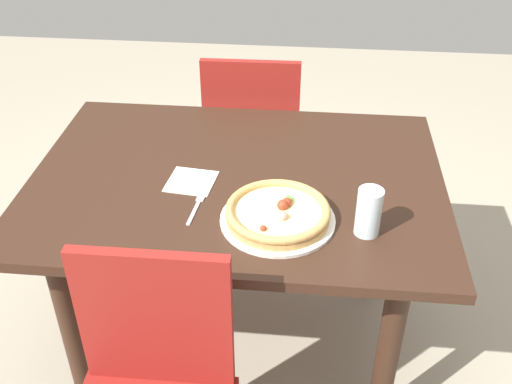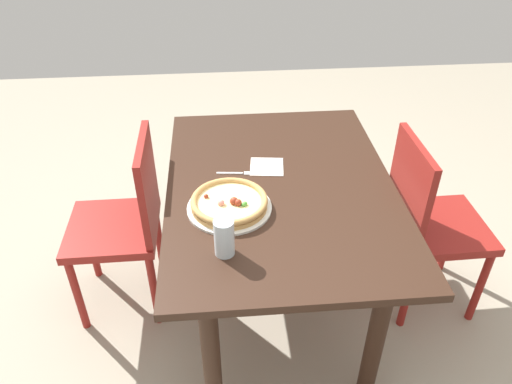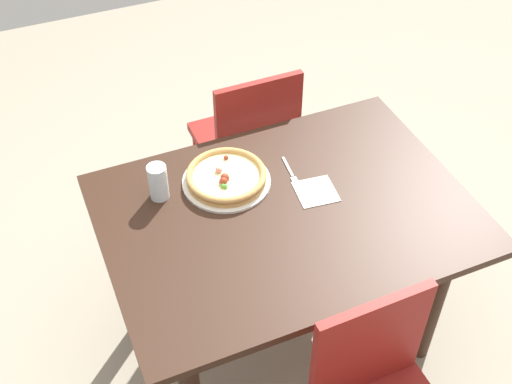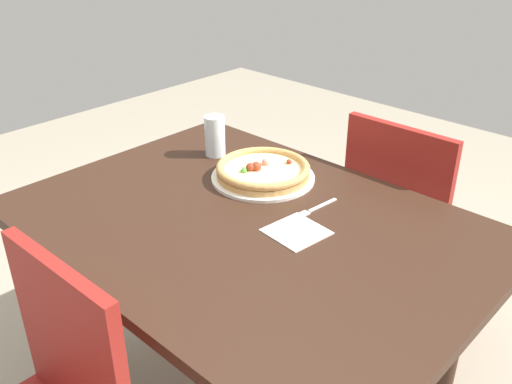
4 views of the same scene
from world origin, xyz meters
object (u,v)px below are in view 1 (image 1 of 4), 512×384
Objects in this scene: dining_table at (237,206)px; chair_far at (253,138)px; napkin at (191,181)px; plate at (278,220)px; pizza at (278,212)px; fork at (197,205)px; drinking_glass at (369,212)px.

chair_far is (-0.02, 0.67, -0.13)m from dining_table.
chair_far is 0.77m from napkin.
pizza is (0.00, 0.00, 0.03)m from plate.
plate is at bearing -56.51° from dining_table.
fork is at bearing -71.02° from napkin.
fork is 1.18× the size of napkin.
chair_far is 1.05m from drinking_glass.
napkin is at bearing 148.24° from plate.
plate is at bearing -96.85° from fork.
napkin is (-0.28, 0.17, -0.03)m from pizza.
chair_far reaches higher than drinking_glass.
drinking_glass is at bearing -20.73° from napkin.
chair_far is at bearing 80.74° from napkin.
chair_far reaches higher than dining_table.
plate is 2.34× the size of drinking_glass.
chair_far is at bearing 100.19° from pizza.
dining_table is 0.22m from fork.
dining_table is 0.18m from napkin.
drinking_glass is (0.40, -0.91, 0.31)m from chair_far.
pizza reaches higher than napkin.
dining_table is at bearing 17.89° from napkin.
pizza is 0.33m from napkin.
drinking_glass is at bearing -93.51° from fork.
plate is at bearing -31.76° from napkin.
fork is at bearing 167.36° from plate.
pizza is 1.76× the size of fork.
dining_table is 7.68× the size of fork.
pizza is at bearing -96.78° from fork.
pizza reaches higher than plate.
plate reaches higher than dining_table.
plate is (0.16, -0.89, 0.25)m from chair_far.
drinking_glass reaches higher than dining_table.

